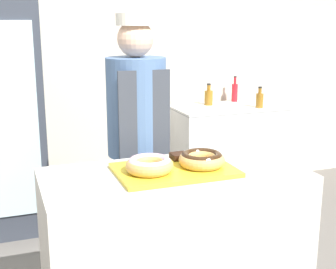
{
  "coord_description": "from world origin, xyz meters",
  "views": [
    {
      "loc": [
        -0.83,
        -2.17,
        1.69
      ],
      "look_at": [
        0.0,
        0.1,
        1.1
      ],
      "focal_mm": 50.0,
      "sensor_mm": 36.0,
      "label": 1
    }
  ],
  "objects": [
    {
      "name": "brownie_back_right",
      "position": [
        0.08,
        0.14,
        0.96
      ],
      "size": [
        0.09,
        0.09,
        0.03
      ],
      "color": "black",
      "rests_on": "serving_tray"
    },
    {
      "name": "beverage_fridge",
      "position": [
        -0.82,
        1.74,
        0.92
      ],
      "size": [
        0.63,
        0.67,
        1.85
      ],
      "color": "#333842",
      "rests_on": "ground_plane"
    },
    {
      "name": "donut_chocolate_glaze",
      "position": [
        0.14,
        -0.02,
        0.99
      ],
      "size": [
        0.24,
        0.24,
        0.08
      ],
      "color": "tan",
      "rests_on": "serving_tray"
    },
    {
      "name": "donut_light_glaze",
      "position": [
        -0.14,
        -0.02,
        0.99
      ],
      "size": [
        0.24,
        0.24,
        0.08
      ],
      "color": "tan",
      "rests_on": "serving_tray"
    },
    {
      "name": "bottle_amber",
      "position": [
        1.45,
        1.58,
        0.98
      ],
      "size": [
        0.07,
        0.07,
        0.2
      ],
      "color": "#99661E",
      "rests_on": "chest_freezer"
    },
    {
      "name": "bottle_red",
      "position": [
        1.4,
        1.97,
        1.0
      ],
      "size": [
        0.06,
        0.06,
        0.25
      ],
      "color": "red",
      "rests_on": "chest_freezer"
    },
    {
      "name": "baker_person",
      "position": [
        -0.01,
        0.67,
        0.92
      ],
      "size": [
        0.38,
        0.38,
        1.74
      ],
      "color": "#4C4C51",
      "rests_on": "ground_plane"
    },
    {
      "name": "chest_freezer",
      "position": [
        1.2,
        1.75,
        0.45
      ],
      "size": [
        1.02,
        0.58,
        0.9
      ],
      "color": "silver",
      "rests_on": "ground_plane"
    },
    {
      "name": "wall_back",
      "position": [
        0.0,
        2.13,
        1.35
      ],
      "size": [
        8.0,
        0.06,
        2.7
      ],
      "color": "beige",
      "rests_on": "ground_plane"
    },
    {
      "name": "serving_tray",
      "position": [
        0.0,
        0.0,
        0.94
      ],
      "size": [
        0.61,
        0.41,
        0.02
      ],
      "color": "yellow",
      "rests_on": "display_counter"
    },
    {
      "name": "bottle_amber_b",
      "position": [
        1.06,
        1.87,
        0.98
      ],
      "size": [
        0.08,
        0.08,
        0.21
      ],
      "color": "#99661E",
      "rests_on": "chest_freezer"
    },
    {
      "name": "brownie_back_left",
      "position": [
        -0.08,
        0.14,
        0.96
      ],
      "size": [
        0.09,
        0.09,
        0.03
      ],
      "color": "black",
      "rests_on": "serving_tray"
    },
    {
      "name": "display_counter",
      "position": [
        0.0,
        0.0,
        0.46
      ],
      "size": [
        1.37,
        0.66,
        0.92
      ],
      "color": "beige",
      "rests_on": "ground_plane"
    }
  ]
}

